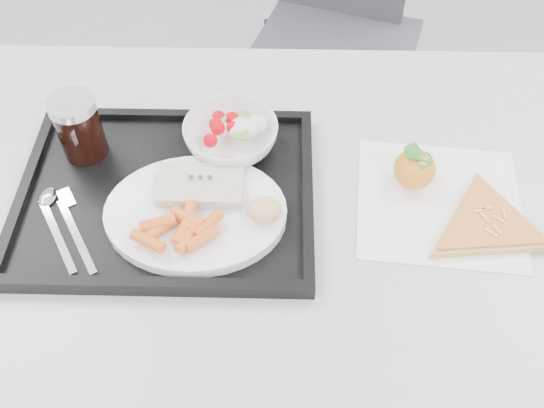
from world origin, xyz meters
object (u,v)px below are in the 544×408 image
object	(u,v)px
table	(288,236)
pizza_slice	(487,224)
cola_glass	(79,126)
chair	(333,9)
tray	(167,195)
salad_bowl	(231,136)
tangerine	(415,169)
dinner_plate	(196,213)

from	to	relation	value
table	pizza_slice	bearing A→B (deg)	-5.46
cola_glass	chair	bearing A→B (deg)	59.29
chair	tray	world-z (taller)	chair
table	salad_bowl	world-z (taller)	salad_bowl
chair	cola_glass	distance (m)	0.93
chair	tangerine	xyz separation A→B (m)	(0.07, -0.80, 0.25)
tray	pizza_slice	world-z (taller)	tray
dinner_plate	cola_glass	size ratio (longest dim) A/B	2.50
tray	chair	bearing A→B (deg)	69.82
chair	pizza_slice	bearing A→B (deg)	-78.92
tray	salad_bowl	world-z (taller)	salad_bowl
tray	dinner_plate	size ratio (longest dim) A/B	1.67
dinner_plate	table	bearing A→B (deg)	11.00
chair	dinner_plate	xyz separation A→B (m)	(-0.26, -0.89, 0.24)
cola_glass	tangerine	world-z (taller)	cola_glass
cola_glass	dinner_plate	bearing A→B (deg)	-34.24
tray	cola_glass	size ratio (longest dim) A/B	4.17
dinner_plate	tangerine	bearing A→B (deg)	14.43
tangerine	pizza_slice	world-z (taller)	tangerine
pizza_slice	dinner_plate	bearing A→B (deg)	179.82
table	dinner_plate	bearing A→B (deg)	-169.00
chair	dinner_plate	size ratio (longest dim) A/B	3.44
tray	tangerine	xyz separation A→B (m)	(0.38, 0.04, 0.03)
pizza_slice	salad_bowl	bearing A→B (deg)	159.15
cola_glass	table	bearing A→B (deg)	-17.44
dinner_plate	salad_bowl	distance (m)	0.15
chair	tangerine	size ratio (longest dim) A/B	12.11
salad_bowl	pizza_slice	world-z (taller)	salad_bowl
chair	cola_glass	size ratio (longest dim) A/B	8.61
dinner_plate	pizza_slice	distance (m)	0.43
salad_bowl	tangerine	size ratio (longest dim) A/B	1.98
salad_bowl	pizza_slice	xyz separation A→B (m)	(0.39, -0.15, -0.03)
chair	salad_bowl	size ratio (longest dim) A/B	6.11
tray	cola_glass	distance (m)	0.18
table	salad_bowl	xyz separation A→B (m)	(-0.09, 0.12, 0.11)
table	pizza_slice	distance (m)	0.31
tray	table	bearing A→B (deg)	-5.89
table	tangerine	world-z (taller)	tangerine
dinner_plate	salad_bowl	world-z (taller)	salad_bowl
chair	dinner_plate	world-z (taller)	chair
chair	cola_glass	bearing A→B (deg)	-120.71
chair	salad_bowl	xyz separation A→B (m)	(-0.22, -0.74, 0.25)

